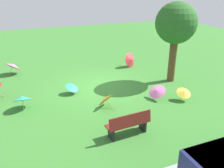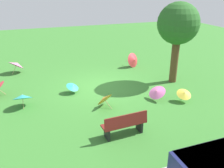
% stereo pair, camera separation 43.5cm
% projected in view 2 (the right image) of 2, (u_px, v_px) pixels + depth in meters
% --- Properties ---
extents(ground, '(40.00, 40.00, 0.00)m').
position_uv_depth(ground, '(102.00, 86.00, 12.57)').
color(ground, '#387A2D').
extents(park_bench, '(1.63, 0.57, 0.90)m').
position_uv_depth(park_bench, '(125.00, 124.00, 8.30)').
color(park_bench, maroon).
rests_on(park_bench, ground).
extents(shade_tree, '(2.14, 2.14, 4.23)m').
position_uv_depth(shade_tree, '(178.00, 25.00, 12.04)').
color(shade_tree, brown).
rests_on(shade_tree, ground).
extents(parasol_yellow_0, '(0.76, 0.75, 0.62)m').
position_uv_depth(parasol_yellow_0, '(184.00, 93.00, 10.78)').
color(parasol_yellow_0, tan).
rests_on(parasol_yellow_0, ground).
extents(parasol_pink_0, '(0.96, 1.00, 0.67)m').
position_uv_depth(parasol_pink_0, '(157.00, 92.00, 10.97)').
color(parasol_pink_0, tan).
rests_on(parasol_pink_0, ground).
extents(parasol_orange_0, '(0.95, 0.89, 0.70)m').
position_uv_depth(parasol_orange_0, '(104.00, 99.00, 10.37)').
color(parasol_orange_0, tan).
rests_on(parasol_orange_0, ground).
extents(parasol_teal_0, '(0.87, 0.87, 0.55)m').
position_uv_depth(parasol_teal_0, '(73.00, 86.00, 11.68)').
color(parasol_teal_0, tan).
rests_on(parasol_teal_0, ground).
extents(parasol_red_0, '(1.05, 1.06, 0.96)m').
position_uv_depth(parasol_red_0, '(134.00, 60.00, 15.34)').
color(parasol_red_0, tan).
rests_on(parasol_red_0, ground).
extents(parasol_pink_1, '(1.24, 1.26, 0.89)m').
position_uv_depth(parasol_pink_1, '(17.00, 64.00, 14.34)').
color(parasol_pink_1, tan).
rests_on(parasol_pink_1, ground).
extents(parasol_teal_1, '(0.89, 0.88, 0.76)m').
position_uv_depth(parasol_teal_1, '(22.00, 97.00, 10.30)').
color(parasol_teal_1, tan).
rests_on(parasol_teal_1, ground).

